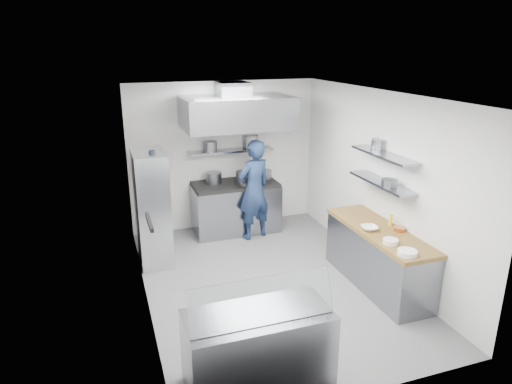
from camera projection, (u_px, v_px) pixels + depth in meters
name	position (u px, v px, depth m)	size (l,w,h in m)	color
floor	(269.00, 282.00, 6.92)	(5.00, 5.00, 0.00)	#565658
ceiling	(271.00, 94.00, 6.06)	(5.00, 5.00, 0.00)	silver
wall_back	(224.00, 156.00, 8.74)	(3.60, 0.02, 2.80)	white
wall_front	(364.00, 274.00, 4.24)	(3.60, 0.02, 2.80)	white
wall_left	(140.00, 208.00, 5.94)	(5.00, 0.02, 2.80)	white
wall_right	(379.00, 182.00, 7.05)	(5.00, 0.02, 2.80)	white
gas_range	(236.00, 208.00, 8.70)	(1.60, 0.80, 0.90)	gray
cooktop	(235.00, 184.00, 8.56)	(1.57, 0.78, 0.06)	black
stock_pot_left	(214.00, 177.00, 8.52)	(0.30, 0.30, 0.20)	slate
stock_pot_mid	(245.00, 178.00, 8.44)	(0.35, 0.35, 0.24)	slate
stock_pot_right	(265.00, 174.00, 8.82)	(0.28, 0.28, 0.16)	slate
over_range_shelf	(231.00, 151.00, 8.59)	(1.60, 0.30, 0.04)	gray
shelf_pot_a	(210.00, 146.00, 8.46)	(0.25, 0.25, 0.18)	slate
shelf_pot_b	(250.00, 141.00, 8.84)	(0.32, 0.32, 0.22)	slate
extractor_hood	(237.00, 112.00, 7.97)	(1.90, 1.15, 0.55)	gray
hood_duct	(233.00, 89.00, 8.06)	(0.55, 0.55, 0.24)	slate
red_firebox	(158.00, 160.00, 8.29)	(0.22, 0.10, 0.26)	red
chef	(254.00, 190.00, 8.25)	(0.67, 0.44, 1.84)	#172847
wire_rack	(152.00, 208.00, 7.34)	(0.50, 0.90, 1.85)	silver
rack_bin_a	(154.00, 220.00, 7.18)	(0.15, 0.19, 0.17)	white
rack_bin_b	(150.00, 184.00, 7.32)	(0.13, 0.16, 0.14)	yellow
rack_jar	(152.00, 156.00, 6.98)	(0.10, 0.10, 0.18)	black
knife_strip	(149.00, 222.00, 5.09)	(0.04, 0.55, 0.05)	black
prep_counter_base	(377.00, 259.00, 6.71)	(0.62, 2.00, 0.84)	gray
prep_counter_top	(380.00, 231.00, 6.57)	(0.65, 2.04, 0.06)	brown
plate_stack_a	(407.00, 253.00, 5.76)	(0.25, 0.25, 0.06)	white
plate_stack_b	(391.00, 241.00, 6.08)	(0.20, 0.20, 0.06)	white
copper_pan	(399.00, 229.00, 6.49)	(0.16, 0.16, 0.06)	#C16836
squeeze_bottle	(391.00, 220.00, 6.66)	(0.06, 0.06, 0.18)	yellow
mixing_bowl	(369.00, 228.00, 6.53)	(0.24, 0.24, 0.06)	white
wall_shelf_lower	(381.00, 183.00, 6.70)	(0.30, 1.30, 0.04)	gray
wall_shelf_upper	(384.00, 155.00, 6.57)	(0.30, 1.30, 0.04)	gray
shelf_pot_c	(389.00, 183.00, 6.45)	(0.23, 0.23, 0.10)	slate
shelf_pot_d	(380.00, 144.00, 6.87)	(0.27, 0.27, 0.14)	slate
display_case	(258.00, 349.00, 4.73)	(1.50, 0.70, 0.85)	gray
display_glass	(262.00, 301.00, 4.42)	(1.47, 0.02, 0.45)	silver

